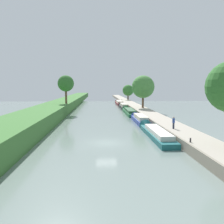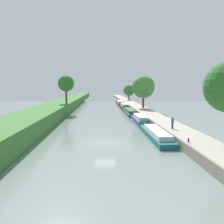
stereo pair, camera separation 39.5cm
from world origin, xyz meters
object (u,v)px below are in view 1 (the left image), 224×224
Objects in this scene: narrowboat_teal at (155,132)px; narrowboat_green at (129,111)px; person_walking at (174,122)px; narrowboat_black at (123,106)px; mooring_bollard_near at (190,140)px; narrowboat_blue at (140,119)px; narrowboat_maroon at (119,103)px; mooring_bollard_far at (122,100)px.

narrowboat_green is at bearing 90.37° from narrowboat_teal.
narrowboat_teal is at bearing 173.86° from person_walking.
mooring_bollard_near is (1.85, -50.30, 0.65)m from narrowboat_black.
narrowboat_black is at bearing 90.12° from narrowboat_teal.
person_walking is (2.45, -12.87, 1.31)m from narrowboat_blue.
mooring_bollard_near is at bearing -95.17° from person_walking.
narrowboat_black is 42.55m from person_walking.
narrowboat_green is 15.12m from narrowboat_black.
narrowboat_black is at bearing 89.66° from narrowboat_green.
narrowboat_blue is at bearing -89.79° from narrowboat_black.
person_walking is at bearing -6.14° from narrowboat_teal.
mooring_bollard_near is (1.76, -8.11, 0.77)m from narrowboat_teal.
narrowboat_green is 1.12× the size of narrowboat_black.
person_walking reaches higher than narrowboat_maroon.
mooring_bollard_far is (-0.71, 66.02, -0.65)m from person_walking.
mooring_bollard_near is (-0.71, -7.85, -0.65)m from person_walking.
narrowboat_maroon is at bearing 90.14° from narrowboat_black.
narrowboat_blue is at bearing 89.90° from narrowboat_teal.
narrowboat_teal is 12.60m from narrowboat_blue.
narrowboat_blue is 25.54× the size of mooring_bollard_near.
narrowboat_black reaches higher than narrowboat_green.
mooring_bollard_near is (1.74, -20.71, 0.66)m from narrowboat_blue.
narrowboat_black is 16.42m from narrowboat_maroon.
narrowboat_blue is (0.02, 12.60, 0.11)m from narrowboat_teal.
mooring_bollard_far reaches higher than narrowboat_maroon.
narrowboat_green is (-0.20, 14.47, -0.09)m from narrowboat_blue.
narrowboat_maroon is at bearing 90.12° from narrowboat_teal.
narrowboat_blue is 0.83× the size of narrowboat_black.
narrowboat_teal is 8.34m from mooring_bollard_near.
mooring_bollard_near is at bearing -85.20° from narrowboat_blue.
mooring_bollard_near is at bearing -88.38° from narrowboat_maroon.
narrowboat_blue is 6.92× the size of person_walking.
narrowboat_blue is 0.74× the size of narrowboat_green.
narrowboat_black is (-0.11, 29.59, 0.01)m from narrowboat_blue.
mooring_bollard_far is at bearing 90.00° from mooring_bollard_near.
narrowboat_blue is at bearing -89.22° from narrowboat_green.
narrowboat_blue is 13.16m from person_walking.
narrowboat_black reaches higher than narrowboat_teal.
mooring_bollard_far is (1.76, 65.75, 0.77)m from narrowboat_teal.
person_walking is at bearing 84.83° from mooring_bollard_near.
mooring_bollard_near is at bearing -90.00° from mooring_bollard_far.
narrowboat_black is at bearing 90.21° from narrowboat_blue.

